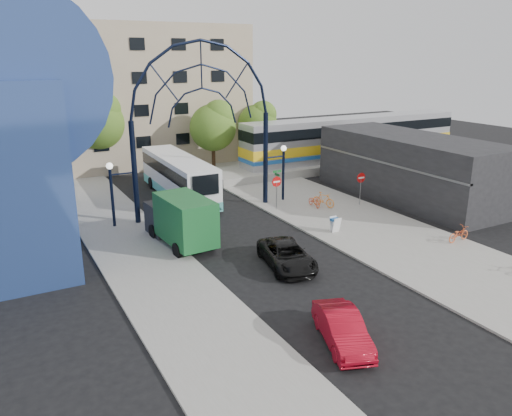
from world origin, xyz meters
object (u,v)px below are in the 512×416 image
do_not_enter_sign (361,181)px  black_suv (287,255)px  stop_sign (277,185)px  bike_near_a (314,201)px  bike_near_b (324,200)px  gateway_arch (202,93)px  green_truck (180,219)px  sandwich_board (335,223)px  tree_north_c (259,122)px  train_car (353,137)px  tree_north_a (214,125)px  street_name_sign (277,181)px  city_bus (178,176)px  bike_far_a (459,234)px  red_sedan (342,329)px  tree_north_b (98,120)px

do_not_enter_sign → black_suv: do_not_enter_sign is taller
stop_sign → bike_near_a: stop_sign is taller
bike_near_a → bike_near_b: size_ratio=0.86×
gateway_arch → green_truck: (-3.78, -4.96, -6.99)m
sandwich_board → tree_north_c: 23.17m
gateway_arch → train_car: gateway_arch is taller
stop_sign → black_suv: stop_sign is taller
tree_north_c → green_truck: (-15.90, -18.89, -2.71)m
stop_sign → tree_north_a: 14.23m
street_name_sign → sandwich_board: street_name_sign is taller
city_bus → bike_far_a: size_ratio=6.70×
green_truck → bike_near_b: green_truck is taller
sandwich_board → green_truck: size_ratio=0.16×
gateway_arch → street_name_sign: gateway_arch is taller
train_car → city_bus: 20.40m
sandwich_board → red_sedan: 12.93m
sandwich_board → tree_north_c: size_ratio=0.15×
train_car → tree_north_a: size_ratio=3.59×
sandwich_board → bike_far_a: (5.61, -4.98, -0.15)m
bike_near_a → bike_far_a: 10.83m
tree_north_c → tree_north_b: bearing=172.9°
stop_sign → green_truck: (-8.58, -2.96, -0.43)m
gateway_arch → red_sedan: (-2.01, -18.47, -7.89)m
stop_sign → do_not_enter_sign: (6.20, -2.00, -0.02)m
black_suv → red_sedan: size_ratio=1.18×
train_car → bike_near_b: (-11.76, -11.14, -2.23)m
bike_far_a → train_car: bearing=-27.2°
tree_north_a → red_sedan: (-8.13, -30.40, -3.93)m
do_not_enter_sign → red_sedan: 19.50m
tree_north_a → tree_north_c: (6.00, 2.00, -0.33)m
sandwich_board → tree_north_a: size_ratio=0.14×
sandwich_board → stop_sign: bearing=97.6°
bike_far_a → do_not_enter_sign: bearing=-3.2°
sandwich_board → tree_north_c: bearing=73.5°
street_name_sign → bike_near_a: (2.46, -1.37, -1.59)m
gateway_arch → stop_sign: bearing=-22.6°
do_not_enter_sign → sandwich_board: do_not_enter_sign is taller
green_truck → red_sedan: 13.66m
bike_near_a → do_not_enter_sign: bearing=-15.3°
street_name_sign → city_bus: 8.42m
sandwich_board → train_car: train_car is taller
tree_north_b → stop_sign: bearing=-64.2°
tree_north_b → bike_far_a: bearing=-62.5°
tree_north_b → tree_north_a: bearing=-21.8°
tree_north_b → red_sedan: size_ratio=1.96×
gateway_arch → bike_far_a: bearing=-49.2°
bike_near_b → street_name_sign: bearing=126.7°
do_not_enter_sign → black_suv: size_ratio=0.52×
black_suv → tree_north_b: bearing=110.3°
street_name_sign → bike_near_a: size_ratio=1.77×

